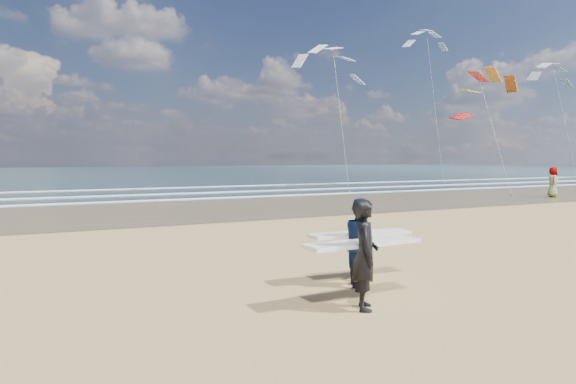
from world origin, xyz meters
TOP-DOWN VIEW (x-y plane):
  - wet_sand_strip at (20.00, 18.00)m, footprint 220.00×12.00m
  - ocean at (20.00, 72.00)m, footprint 220.00×100.00m
  - foam_breakers at (20.00, 28.10)m, footprint 220.00×11.70m
  - surfer_near at (0.65, 0.35)m, footprint 2.22×1.05m
  - surfer_far at (1.52, 1.71)m, footprint 2.23×1.20m
  - beachgoer_0 at (24.76, 14.67)m, footprint 1.06×1.10m
  - kite_0 at (24.02, 19.20)m, footprint 6.47×4.81m
  - kite_1 at (16.07, 26.04)m, footprint 6.13×4.77m
  - kite_2 at (43.10, 27.48)m, footprint 5.93×4.75m
  - kite_5 at (31.87, 33.53)m, footprint 5.42×4.70m

SIDE VIEW (x-z plane):
  - wet_sand_strip at x=20.00m, z-range 0.00..0.01m
  - ocean at x=20.00m, z-range 0.00..0.02m
  - foam_breakers at x=20.00m, z-range 0.02..0.08m
  - surfer_far at x=1.52m, z-range 0.01..1.75m
  - surfer_near at x=0.65m, z-range 0.02..1.87m
  - beachgoer_0 at x=24.76m, z-range 0.00..1.89m
  - kite_0 at x=24.02m, z-range 0.75..10.26m
  - kite_1 at x=16.07m, z-range 0.73..12.74m
  - kite_2 at x=43.10m, z-range 0.69..13.90m
  - kite_5 at x=31.87m, z-range 0.53..17.11m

